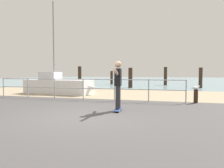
# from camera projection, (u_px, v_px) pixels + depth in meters

# --- Properties ---
(ground_plane) EXTENTS (24.00, 10.00, 0.04)m
(ground_plane) POSITION_uv_depth(u_px,v_px,m) (64.00, 125.00, 5.08)
(ground_plane) COLOR #474444
(ground_plane) RESTS_ON ground
(beach_strip) EXTENTS (24.00, 6.00, 0.04)m
(beach_strip) POSITION_uv_depth(u_px,v_px,m) (126.00, 94.00, 12.79)
(beach_strip) COLOR tan
(beach_strip) RESTS_ON ground
(sea_surface) EXTENTS (72.00, 50.00, 0.04)m
(sea_surface) POSITION_uv_depth(u_px,v_px,m) (153.00, 80.00, 39.78)
(sea_surface) COLOR #75939E
(sea_surface) RESTS_ON ground
(railing_fence) EXTENTS (9.60, 0.05, 1.05)m
(railing_fence) POSITION_uv_depth(u_px,v_px,m) (83.00, 86.00, 9.85)
(railing_fence) COLOR #9EA0A5
(railing_fence) RESTS_ON ground
(sailboat) EXTENTS (5.03, 1.80, 5.83)m
(sailboat) POSITION_uv_depth(u_px,v_px,m) (60.00, 86.00, 12.70)
(sailboat) COLOR silver
(sailboat) RESTS_ON ground
(skateboard) EXTENTS (0.26, 0.81, 0.08)m
(skateboard) POSITION_uv_depth(u_px,v_px,m) (118.00, 109.00, 6.93)
(skateboard) COLOR #334C8C
(skateboard) RESTS_ON ground
(skateboarder) EXTENTS (0.23, 1.45, 1.65)m
(skateboarder) POSITION_uv_depth(u_px,v_px,m) (118.00, 82.00, 6.88)
(skateboarder) COLOR #26262B
(skateboarder) RESTS_ON skateboard
(bollard_short) EXTENTS (0.18, 0.18, 0.61)m
(bollard_short) POSITION_uv_depth(u_px,v_px,m) (196.00, 96.00, 8.76)
(bollard_short) COLOR #332319
(bollard_short) RESTS_ON ground
(seagull) EXTENTS (0.36, 0.40, 0.18)m
(seagull) POSITION_uv_depth(u_px,v_px,m) (196.00, 88.00, 8.75)
(seagull) COLOR white
(seagull) RESTS_ON bollard_short
(groyne_post_0) EXTENTS (0.38, 0.38, 2.07)m
(groyne_post_0) POSITION_uv_depth(u_px,v_px,m) (80.00, 76.00, 21.92)
(groyne_post_0) COLOR #332319
(groyne_post_0) RESTS_ON ground
(groyne_post_1) EXTENTS (0.30, 0.30, 1.57)m
(groyne_post_1) POSITION_uv_depth(u_px,v_px,m) (112.00, 78.00, 23.27)
(groyne_post_1) COLOR #332319
(groyne_post_1) RESTS_ON ground
(groyne_post_2) EXTENTS (0.37, 0.37, 1.80)m
(groyne_post_2) POSITION_uv_depth(u_px,v_px,m) (130.00, 78.00, 17.95)
(groyne_post_2) COLOR #332319
(groyne_post_2) RESTS_ON ground
(groyne_post_3) EXTENTS (0.34, 0.34, 1.99)m
(groyne_post_3) POSITION_uv_depth(u_px,v_px,m) (165.00, 76.00, 21.82)
(groyne_post_3) COLOR #332319
(groyne_post_3) RESTS_ON ground
(groyne_post_4) EXTENTS (0.31, 0.31, 1.82)m
(groyne_post_4) POSITION_uv_depth(u_px,v_px,m) (201.00, 78.00, 17.75)
(groyne_post_4) COLOR #332319
(groyne_post_4) RESTS_ON ground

